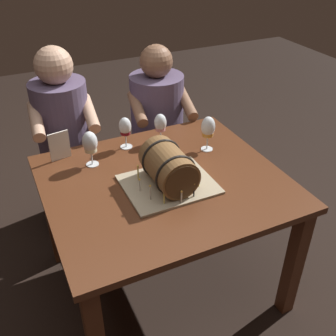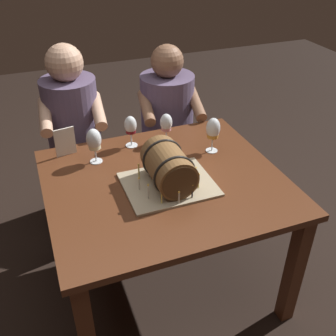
{
  "view_description": "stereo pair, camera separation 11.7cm",
  "coord_description": "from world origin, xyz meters",
  "views": [
    {
      "loc": [
        -0.66,
        -1.45,
        1.84
      ],
      "look_at": [
        -0.0,
        -0.05,
        0.83
      ],
      "focal_mm": 42.38,
      "sensor_mm": 36.0,
      "label": 1
    },
    {
      "loc": [
        -0.55,
        -1.49,
        1.84
      ],
      "look_at": [
        -0.0,
        -0.05,
        0.83
      ],
      "focal_mm": 42.38,
      "sensor_mm": 36.0,
      "label": 2
    }
  ],
  "objects": [
    {
      "name": "wine_glass_red",
      "position": [
        -0.06,
        0.38,
        0.85
      ],
      "size": [
        0.07,
        0.07,
        0.18
      ],
      "color": "white",
      "rests_on": "dining_table"
    },
    {
      "name": "person_seated_right",
      "position": [
        0.32,
        0.8,
        0.54
      ],
      "size": [
        0.44,
        0.52,
        1.14
      ],
      "color": "#372D40",
      "rests_on": "ground"
    },
    {
      "name": "wine_glass_amber",
      "position": [
        0.34,
        0.17,
        0.86
      ],
      "size": [
        0.08,
        0.08,
        0.2
      ],
      "color": "white",
      "rests_on": "dining_table"
    },
    {
      "name": "wine_glass_white",
      "position": [
        -0.28,
        0.28,
        0.85
      ],
      "size": [
        0.08,
        0.08,
        0.19
      ],
      "color": "white",
      "rests_on": "dining_table"
    },
    {
      "name": "person_seated_left",
      "position": [
        -0.32,
        0.8,
        0.56
      ],
      "size": [
        0.4,
        0.49,
        1.21
      ],
      "color": "#372D40",
      "rests_on": "ground"
    },
    {
      "name": "wine_glass_rose",
      "position": [
        0.14,
        0.35,
        0.84
      ],
      "size": [
        0.07,
        0.07,
        0.17
      ],
      "color": "white",
      "rests_on": "dining_table"
    },
    {
      "name": "dining_table",
      "position": [
        0.0,
        0.0,
        0.62
      ],
      "size": [
        1.15,
        1.01,
        0.73
      ],
      "color": "#562D19",
      "rests_on": "ground"
    },
    {
      "name": "ground_plane",
      "position": [
        0.0,
        0.0,
        0.0
      ],
      "size": [
        8.0,
        8.0,
        0.0
      ],
      "primitive_type": "plane",
      "color": "black"
    },
    {
      "name": "menu_card",
      "position": [
        -0.41,
        0.41,
        0.81
      ],
      "size": [
        0.11,
        0.03,
        0.16
      ],
      "primitive_type": "cube",
      "rotation": [
        0.04,
        0.0,
        0.17
      ],
      "color": "silver",
      "rests_on": "dining_table"
    },
    {
      "name": "barrel_cake",
      "position": [
        -0.0,
        -0.05,
        0.82
      ],
      "size": [
        0.42,
        0.35,
        0.21
      ],
      "color": "tan",
      "rests_on": "dining_table"
    }
  ]
}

